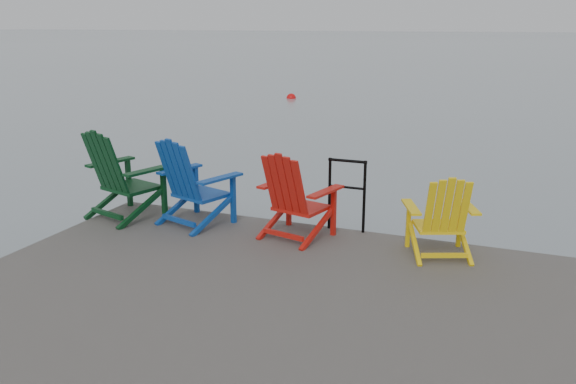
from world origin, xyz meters
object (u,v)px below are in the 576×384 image
at_px(chair_green, 121,174).
at_px(chair_blue, 192,182).
at_px(chair_yellow, 442,216).
at_px(handrail, 347,188).
at_px(chair_red, 295,195).
at_px(buoy_b, 291,98).

bearing_deg(chair_green, chair_blue, 22.37).
bearing_deg(chair_yellow, chair_blue, 158.20).
distance_m(handrail, chair_red, 0.69).
xyz_separation_m(chair_red, buoy_b, (-6.58, 16.67, -1.03)).
height_order(chair_green, chair_blue, chair_green).
distance_m(handrail, chair_green, 2.93).
height_order(handrail, chair_green, chair_green).
bearing_deg(buoy_b, handrail, -66.39).
height_order(handrail, chair_red, chair_red).
distance_m(chair_blue, buoy_b, 17.50).
relative_size(chair_green, chair_blue, 1.05).
xyz_separation_m(chair_yellow, buoy_b, (-8.28, 16.65, -0.97)).
bearing_deg(chair_red, buoy_b, 125.18).
distance_m(chair_blue, chair_yellow, 3.08).
bearing_deg(chair_yellow, buoy_b, 94.17).
bearing_deg(chair_green, buoy_b, 120.70).
distance_m(chair_green, buoy_b, 17.33).
relative_size(chair_blue, chair_yellow, 1.19).
xyz_separation_m(chair_blue, chair_red, (1.38, 0.01, -0.03)).
relative_size(chair_green, buoy_b, 2.98).
xyz_separation_m(handrail, chair_blue, (-1.87, -0.49, 0.02)).
bearing_deg(buoy_b, chair_green, -75.93).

